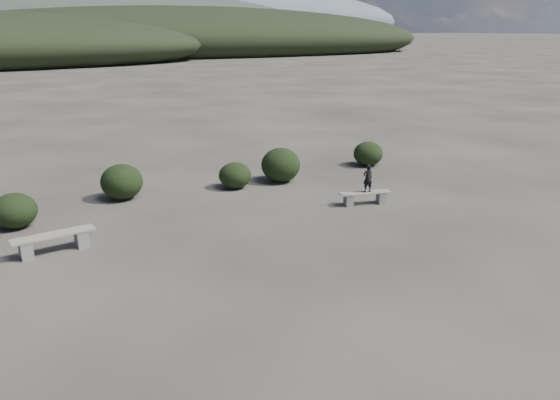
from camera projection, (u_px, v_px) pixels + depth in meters
ground at (328, 299)px, 11.40m from camera, size 1200.00×1200.00×0.00m
bench_left at (54, 241)px, 13.69m from camera, size 2.05×0.69×0.50m
bench_right at (365, 197)px, 17.48m from camera, size 1.71×0.75×0.42m
seated_person at (368, 178)px, 17.31m from camera, size 0.35×0.26×0.89m
shrub_a at (14, 211)px, 15.38m from camera, size 1.22×1.22×1.00m
shrub_b at (122, 182)px, 17.97m from camera, size 1.37×1.37×1.17m
shrub_c at (235, 175)px, 19.25m from camera, size 1.15×1.15×0.92m
shrub_d at (281, 165)px, 20.02m from camera, size 1.44×1.44×1.26m
shrub_e at (368, 154)px, 22.41m from camera, size 1.20×1.20×1.00m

